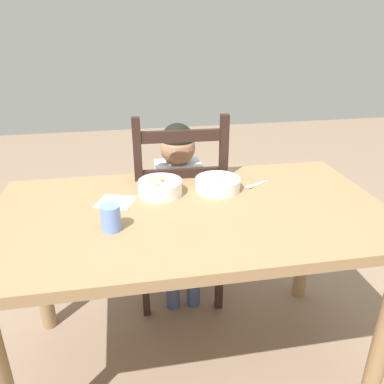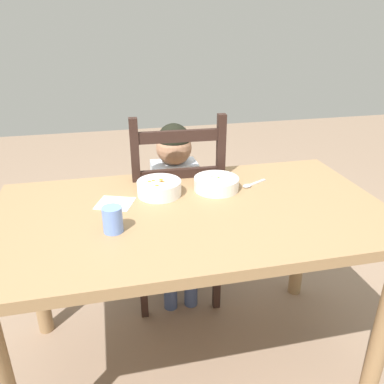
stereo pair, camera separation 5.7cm
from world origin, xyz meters
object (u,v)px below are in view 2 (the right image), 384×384
(bowl_of_peas, at_px, (216,183))
(drinking_cup, at_px, (113,220))
(child_figure, at_px, (176,190))
(dining_table, at_px, (192,234))
(spoon, at_px, (250,185))
(dining_chair, at_px, (176,218))
(bowl_of_carrots, at_px, (159,187))

(bowl_of_peas, distance_m, drinking_cup, 0.51)
(child_figure, distance_m, bowl_of_peas, 0.35)
(dining_table, bearing_deg, spoon, 29.44)
(dining_chair, height_order, spoon, dining_chair)
(dining_table, relative_size, bowl_of_carrots, 8.31)
(dining_table, bearing_deg, bowl_of_peas, 48.91)
(dining_table, distance_m, bowl_of_peas, 0.25)
(child_figure, xyz_separation_m, spoon, (0.27, -0.29, 0.12))
(dining_chair, relative_size, child_figure, 1.08)
(bowl_of_carrots, bearing_deg, bowl_of_peas, 0.01)
(dining_table, xyz_separation_m, child_figure, (0.02, 0.45, -0.01))
(child_figure, distance_m, drinking_cup, 0.66)
(dining_table, height_order, child_figure, child_figure)
(dining_chair, bearing_deg, bowl_of_peas, -67.48)
(bowl_of_peas, distance_m, spoon, 0.16)
(spoon, bearing_deg, bowl_of_peas, -177.71)
(dining_chair, bearing_deg, child_figure, -48.39)
(bowl_of_peas, bearing_deg, spoon, 2.29)
(spoon, bearing_deg, drinking_cup, -155.72)
(child_figure, height_order, bowl_of_carrots, child_figure)
(child_figure, height_order, drinking_cup, child_figure)
(dining_table, relative_size, bowl_of_peas, 7.93)
(bowl_of_peas, relative_size, spoon, 1.43)
(child_figure, relative_size, bowl_of_carrots, 5.41)
(child_figure, xyz_separation_m, bowl_of_carrots, (-0.12, -0.29, 0.15))
(dining_chair, relative_size, bowl_of_carrots, 5.82)
(bowl_of_peas, bearing_deg, drinking_cup, -149.17)
(child_figure, bearing_deg, bowl_of_carrots, -112.33)
(bowl_of_peas, relative_size, bowl_of_carrots, 1.05)
(dining_chair, relative_size, spoon, 7.94)
(drinking_cup, bearing_deg, spoon, 24.28)
(dining_chair, relative_size, drinking_cup, 11.55)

